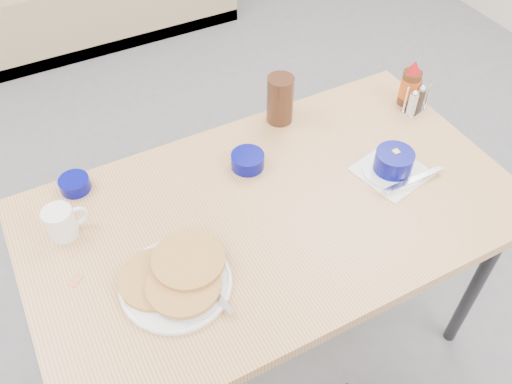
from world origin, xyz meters
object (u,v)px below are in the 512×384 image
pancake_plate (176,279)px  condiment_caddy (416,101)px  syrup_bottle (410,85)px  creamer_bowl (75,184)px  butter_bowl (248,161)px  grits_setting (393,164)px  dining_table (274,222)px  coffee_mug (62,222)px  amber_tumbler (280,99)px

pancake_plate → condiment_caddy: 1.02m
syrup_bottle → creamer_bowl: bearing=173.6°
butter_bowl → creamer_bowl: bearing=163.0°
pancake_plate → butter_bowl: size_ratio=2.84×
pancake_plate → grits_setting: 0.73m
dining_table → pancake_plate: 0.37m
butter_bowl → syrup_bottle: syrup_bottle is taller
coffee_mug → syrup_bottle: size_ratio=0.70×
amber_tumbler → condiment_caddy: 0.47m
amber_tumbler → syrup_bottle: bearing=-16.2°
coffee_mug → condiment_caddy: 1.19m
dining_table → coffee_mug: size_ratio=11.86×
coffee_mug → grits_setting: 0.96m
amber_tumbler → pancake_plate: bearing=-141.0°
pancake_plate → syrup_bottle: (0.98, 0.32, 0.05)m
amber_tumbler → condiment_caddy: (0.43, -0.17, -0.05)m
dining_table → butter_bowl: 0.21m
grits_setting → syrup_bottle: size_ratio=1.45×
dining_table → amber_tumbler: 0.42m
grits_setting → creamer_bowl: size_ratio=2.73×
pancake_plate → syrup_bottle: size_ratio=1.73×
pancake_plate → butter_bowl: 0.46m
creamer_bowl → amber_tumbler: 0.69m
amber_tumbler → syrup_bottle: (0.43, -0.13, -0.01)m
condiment_caddy → pancake_plate: bearing=-179.3°
condiment_caddy → syrup_bottle: bearing=75.0°
creamer_bowl → amber_tumbler: size_ratio=0.54×
condiment_caddy → syrup_bottle: syrup_bottle is taller
butter_bowl → syrup_bottle: bearing=2.2°
creamer_bowl → butter_bowl: bearing=-17.0°
amber_tumbler → condiment_caddy: bearing=-21.4°
butter_bowl → grits_setting: bearing=-31.2°
amber_tumbler → syrup_bottle: syrup_bottle is taller
grits_setting → syrup_bottle: (0.25, 0.25, 0.04)m
coffee_mug → grits_setting: (0.93, -0.23, -0.01)m
butter_bowl → coffee_mug: bearing=-179.9°
pancake_plate → coffee_mug: coffee_mug is taller
pancake_plate → creamer_bowl: (-0.14, 0.44, -0.00)m
creamer_bowl → condiment_caddy: bearing=-8.6°
coffee_mug → amber_tumbler: (0.76, 0.15, 0.04)m
pancake_plate → dining_table: bearing=17.1°
coffee_mug → grits_setting: bearing=-13.6°
creamer_bowl → condiment_caddy: 1.13m
pancake_plate → coffee_mug: 0.36m
creamer_bowl → grits_setting: bearing=-23.5°
condiment_caddy → coffee_mug: bearing=164.1°
coffee_mug → amber_tumbler: 0.77m
creamer_bowl → amber_tumbler: (0.69, 0.00, 0.06)m
coffee_mug → butter_bowl: coffee_mug is taller
dining_table → creamer_bowl: (-0.48, 0.34, 0.08)m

